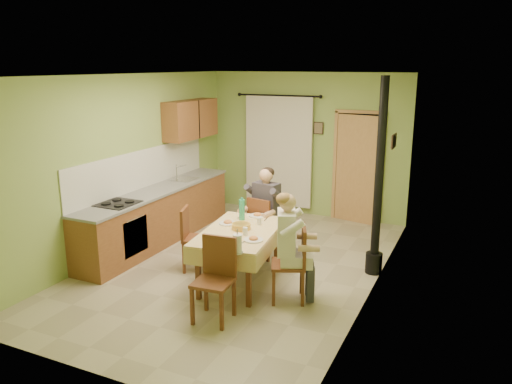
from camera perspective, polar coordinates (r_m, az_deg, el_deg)
The scene contains 17 objects.
floor at distance 7.59m, azimuth -2.05°, elevation -8.41°, with size 4.00×6.00×0.01m, color tan.
room_shell at distance 7.08m, azimuth -2.18°, elevation 5.28°, with size 4.04×6.04×2.82m.
kitchen_run at distance 8.60m, azimuth -11.08°, elevation -2.50°, with size 0.64×3.64×1.56m.
upper_cabinets at distance 9.43m, azimuth -7.44°, elevation 8.25°, with size 0.35×1.40×0.70m, color brown.
curtain at distance 10.01m, azimuth 2.57°, elevation 4.74°, with size 1.70×0.07×2.22m.
doorway at distance 9.60m, azimuth 11.49°, elevation 2.76°, with size 0.96×0.22×2.15m.
dining_table at distance 6.91m, azimuth -1.82°, elevation -7.36°, with size 1.14×1.68×0.76m.
tableware at distance 6.67m, azimuth -1.88°, elevation -4.22°, with size 0.87×1.62×0.33m.
chair_far at distance 7.85m, azimuth 0.98°, elevation -5.35°, with size 0.48×0.48×0.97m.
chair_near at distance 6.01m, azimuth -4.82°, elevation -11.84°, with size 0.46×0.46×0.99m.
chair_right at distance 6.47m, azimuth 3.82°, elevation -9.82°, with size 0.55×0.55×0.98m.
chair_left at distance 7.40m, azimuth -6.84°, elevation -6.70°, with size 0.49×0.49×0.94m.
man_far at distance 7.68m, azimuth 1.06°, elevation -1.18°, with size 0.62×0.53×1.39m.
man_right at distance 6.25m, azimuth 3.77°, elevation -4.90°, with size 0.60×0.65×1.39m.
stove_flue at distance 7.21m, azimuth 13.70°, elevation -1.43°, with size 0.24×0.24×2.80m.
picture_back at distance 9.73m, azimuth 7.16°, elevation 7.26°, with size 0.19×0.03×0.23m, color black.
picture_right at distance 7.61m, azimuth 15.49°, elevation 5.63°, with size 0.03×0.31×0.21m, color brown.
Camera 1 is at (3.18, -6.23, 2.94)m, focal length 35.00 mm.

